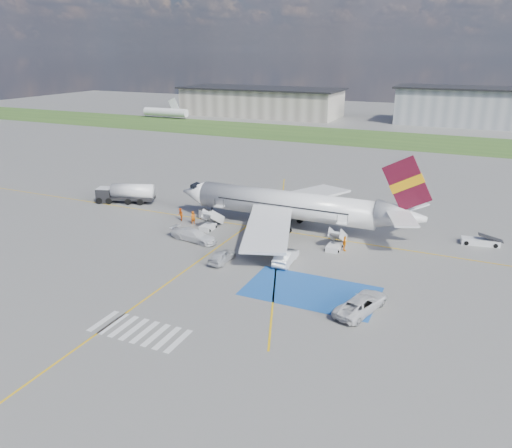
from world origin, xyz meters
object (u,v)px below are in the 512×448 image
object	(u,v)px
belt_loader	(481,242)
gpu_cart	(205,215)
airliner	(295,205)
car_silver_b	(286,257)
car_silver_a	(222,256)
fuel_tanker	(126,195)
van_white_b	(194,233)
van_white_a	(362,301)

from	to	relation	value
belt_loader	gpu_cart	bearing A→B (deg)	-179.81
airliner	car_silver_b	size ratio (longest dim) A/B	7.17
car_silver_a	car_silver_b	xyz separation A→B (m)	(7.18, 2.87, 0.08)
fuel_tanker	belt_loader	world-z (taller)	fuel_tanker
airliner	car_silver_b	distance (m)	12.90
van_white_b	belt_loader	bearing A→B (deg)	-58.50
gpu_cart	van_white_b	world-z (taller)	van_white_b
gpu_cart	car_silver_a	world-z (taller)	car_silver_a
fuel_tanker	airliner	bearing A→B (deg)	-18.36
fuel_tanker	car_silver_b	world-z (taller)	fuel_tanker
fuel_tanker	car_silver_a	xyz separation A→B (m)	(26.21, -15.28, -0.60)
car_silver_b	gpu_cart	bearing A→B (deg)	-33.28
van_white_a	fuel_tanker	bearing A→B (deg)	-7.52
belt_loader	car_silver_a	xyz separation A→B (m)	(-28.39, -19.11, 0.39)
belt_loader	van_white_b	distance (m)	37.99
gpu_cart	car_silver_b	size ratio (longest dim) A/B	0.41
van_white_a	van_white_b	world-z (taller)	van_white_a
gpu_cart	van_white_a	distance (m)	33.34
car_silver_a	van_white_b	world-z (taller)	van_white_b
airliner	van_white_b	size ratio (longest dim) A/B	6.93
airliner	car_silver_a	distance (m)	15.75
gpu_cart	belt_loader	world-z (taller)	belt_loader
fuel_tanker	gpu_cart	world-z (taller)	fuel_tanker
belt_loader	car_silver_b	distance (m)	26.72
gpu_cart	airliner	bearing A→B (deg)	30.45
belt_loader	car_silver_a	size ratio (longest dim) A/B	1.16
airliner	gpu_cart	xyz separation A→B (m)	(-13.66, -1.86, -2.71)
fuel_tanker	car_silver_a	world-z (taller)	fuel_tanker
gpu_cart	belt_loader	distance (m)	38.72
van_white_b	airliner	bearing A→B (deg)	-36.34
van_white_b	van_white_a	bearing A→B (deg)	-101.87
belt_loader	van_white_a	xyz separation A→B (m)	(-10.26, -24.00, 0.67)
gpu_cart	car_silver_a	distance (m)	16.49
gpu_cart	belt_loader	bearing A→B (deg)	31.47
car_silver_a	van_white_a	xyz separation A→B (m)	(18.13, -4.89, 0.29)
airliner	belt_loader	distance (m)	25.12
van_white_a	car_silver_b	bearing A→B (deg)	-18.39
belt_loader	van_white_a	size ratio (longest dim) A/B	0.93
gpu_cart	car_silver_a	size ratio (longest dim) A/B	0.47
fuel_tanker	van_white_a	xyz separation A→B (m)	(44.34, -20.18, -0.32)
fuel_tanker	belt_loader	size ratio (longest dim) A/B	1.88
belt_loader	van_white_b	world-z (taller)	van_white_b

